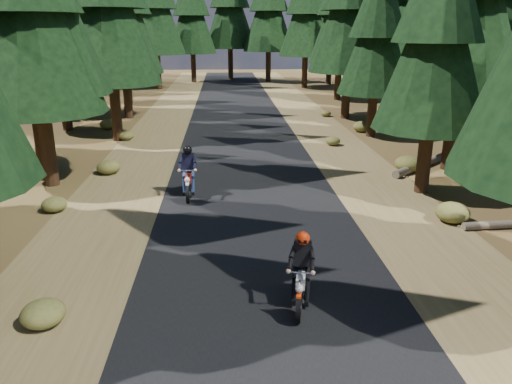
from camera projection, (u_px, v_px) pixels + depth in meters
ground at (260, 250)px, 13.07m from camera, size 120.00×120.00×0.00m
road at (250, 191)px, 17.80m from camera, size 6.00×100.00×0.01m
shoulder_l at (119, 193)px, 17.52m from camera, size 3.20×100.00×0.01m
shoulder_r at (376, 188)px, 18.09m from camera, size 3.20×100.00×0.01m
log_near at (426, 163)px, 20.87m from camera, size 3.95×3.60×0.32m
understory_shrubs at (274, 167)px, 19.76m from camera, size 15.28×30.55×0.64m
rider_lead at (301, 283)px, 10.25m from camera, size 0.90×1.87×1.61m
rider_follow at (188, 180)px, 16.96m from camera, size 0.62×1.99×1.77m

